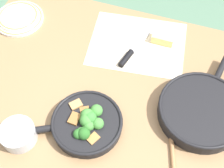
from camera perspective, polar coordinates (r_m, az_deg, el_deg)
name	(u,v)px	position (r m, az deg, el deg)	size (l,w,h in m)	color
ground_plane	(112,158)	(1.87, 0.00, -13.33)	(14.00, 14.00, 0.00)	#51755B
dining_table_red	(112,99)	(1.25, 0.00, -2.76)	(1.21, 0.84, 0.77)	olive
skillet_broccoli	(86,123)	(1.08, -4.81, -7.13)	(0.37, 0.26, 0.08)	black
skillet_eggs	(201,111)	(1.14, 15.97, -4.71)	(0.30, 0.41, 0.06)	black
wooden_spoon	(172,147)	(1.08, 10.94, -11.27)	(0.13, 0.35, 0.02)	#996B42
parchment_sheet	(137,44)	(1.31, 4.66, 7.36)	(0.42, 0.35, 0.00)	beige
grater_knife	(133,50)	(1.27, 3.78, 6.15)	(0.09, 0.27, 0.02)	silver
cheese_block	(163,38)	(1.32, 9.31, 8.26)	(0.09, 0.05, 0.04)	#EFD67A
dinner_plate_stack	(19,17)	(1.45, -16.70, 11.58)	(0.21, 0.21, 0.03)	white
prep_bowl_steel	(18,134)	(1.10, -16.77, -8.81)	(0.12, 0.12, 0.06)	#B7B7BC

